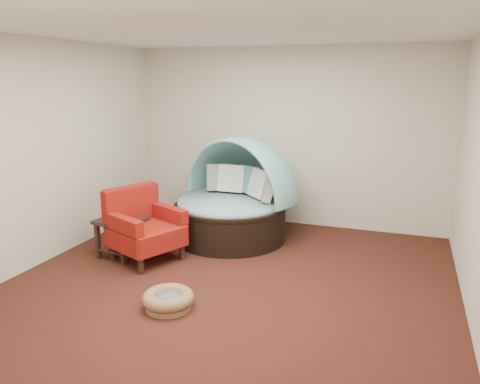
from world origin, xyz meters
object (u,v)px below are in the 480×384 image
(pet_basket, at_px, (168,300))
(red_armchair, at_px, (143,227))
(canopy_daybed, at_px, (235,192))
(side_table, at_px, (121,232))

(pet_basket, relative_size, red_armchair, 0.66)
(canopy_daybed, xyz_separation_m, red_armchair, (-0.82, -1.20, -0.26))
(pet_basket, distance_m, side_table, 1.70)
(red_armchair, height_order, side_table, red_armchair)
(red_armchair, relative_size, side_table, 1.72)
(canopy_daybed, distance_m, side_table, 1.71)
(pet_basket, bearing_deg, canopy_daybed, 93.35)
(red_armchair, bearing_deg, pet_basket, -25.64)
(canopy_daybed, relative_size, pet_basket, 3.04)
(red_armchair, bearing_deg, canopy_daybed, 79.88)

